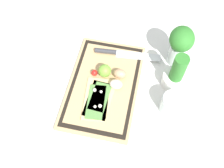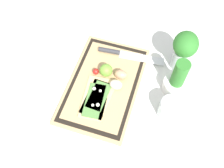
# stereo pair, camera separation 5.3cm
# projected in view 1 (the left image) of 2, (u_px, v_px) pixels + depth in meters

# --- Properties ---
(ground_plane) EXTENTS (6.00, 6.00, 0.00)m
(ground_plane) POSITION_uv_depth(u_px,v_px,m) (104.00, 86.00, 1.17)
(ground_plane) COLOR silver
(cutting_board) EXTENTS (0.49, 0.31, 0.02)m
(cutting_board) POSITION_uv_depth(u_px,v_px,m) (104.00, 85.00, 1.16)
(cutting_board) COLOR tan
(cutting_board) RESTS_ON ground_plane
(pizza_slice_near) EXTENTS (0.21, 0.12, 0.02)m
(pizza_slice_near) POSITION_uv_depth(u_px,v_px,m) (96.00, 100.00, 1.11)
(pizza_slice_near) COLOR #DBBC7F
(pizza_slice_near) RESTS_ON cutting_board
(pizza_slice_far) EXTENTS (0.18, 0.11, 0.02)m
(pizza_slice_far) POSITION_uv_depth(u_px,v_px,m) (100.00, 99.00, 1.11)
(pizza_slice_far) COLOR #DBBC7F
(pizza_slice_far) RESTS_ON cutting_board
(knife) EXTENTS (0.06, 0.31, 0.02)m
(knife) POSITION_uv_depth(u_px,v_px,m) (117.00, 53.00, 1.23)
(knife) COLOR silver
(knife) RESTS_ON cutting_board
(egg_brown) EXTENTS (0.04, 0.06, 0.04)m
(egg_brown) POSITION_uv_depth(u_px,v_px,m) (120.00, 74.00, 1.16)
(egg_brown) COLOR tan
(egg_brown) RESTS_ON cutting_board
(egg_pink) EXTENTS (0.04, 0.06, 0.04)m
(egg_pink) POSITION_uv_depth(u_px,v_px,m) (116.00, 83.00, 1.13)
(egg_pink) COLOR beige
(egg_pink) RESTS_ON cutting_board
(lime) EXTENTS (0.06, 0.06, 0.06)m
(lime) POSITION_uv_depth(u_px,v_px,m) (105.00, 71.00, 1.15)
(lime) COLOR #70A838
(lime) RESTS_ON cutting_board
(cherry_tomato_red) EXTENTS (0.03, 0.03, 0.03)m
(cherry_tomato_red) POSITION_uv_depth(u_px,v_px,m) (94.00, 73.00, 1.17)
(cherry_tomato_red) COLOR red
(cherry_tomato_red) RESTS_ON cutting_board
(herb_pot) EXTENTS (0.11, 0.11, 0.19)m
(herb_pot) POSITION_uv_depth(u_px,v_px,m) (176.00, 76.00, 1.12)
(herb_pot) COLOR white
(herb_pot) RESTS_ON ground_plane
(sauce_jar) EXTENTS (0.09, 0.09, 0.09)m
(sauce_jar) POSITION_uv_depth(u_px,v_px,m) (171.00, 105.00, 1.08)
(sauce_jar) COLOR silver
(sauce_jar) RESTS_ON ground_plane
(herb_glass) EXTENTS (0.12, 0.11, 0.21)m
(herb_glass) POSITION_uv_depth(u_px,v_px,m) (180.00, 44.00, 1.13)
(herb_glass) COLOR silver
(herb_glass) RESTS_ON ground_plane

